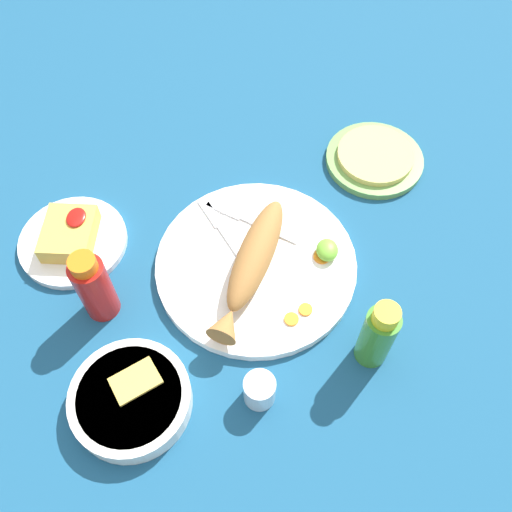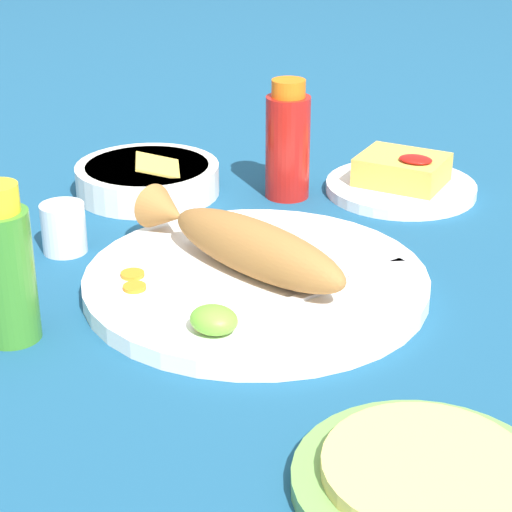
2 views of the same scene
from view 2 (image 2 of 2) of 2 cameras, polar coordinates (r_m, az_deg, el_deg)
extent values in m
plane|color=navy|center=(0.95, 0.00, -2.09)|extent=(4.00, 4.00, 0.00)
cylinder|color=white|center=(0.94, 0.00, -1.60)|extent=(0.35, 0.35, 0.02)
ellipsoid|color=#996633|center=(0.93, 0.00, 0.46)|extent=(0.24, 0.12, 0.06)
cone|color=#996633|center=(1.02, -5.51, 2.73)|extent=(0.06, 0.06, 0.05)
cube|color=silver|center=(0.96, 2.27, -0.43)|extent=(0.10, 0.07, 0.00)
cube|color=silver|center=(0.97, 7.68, -0.22)|extent=(0.07, 0.05, 0.00)
cube|color=silver|center=(0.89, 3.27, -2.41)|extent=(0.06, 0.11, 0.00)
cube|color=silver|center=(0.95, 7.64, -0.90)|extent=(0.05, 0.07, 0.00)
cylinder|color=orange|center=(0.94, -7.61, -1.12)|extent=(0.02, 0.02, 0.00)
cylinder|color=orange|center=(0.91, -7.49, -1.92)|extent=(0.02, 0.02, 0.00)
cylinder|color=orange|center=(0.84, -2.74, -4.22)|extent=(0.03, 0.03, 0.00)
ellipsoid|color=#6BB233|center=(0.83, -2.61, -3.95)|extent=(0.04, 0.04, 0.02)
cylinder|color=#B21914|center=(1.17, 1.96, 6.69)|extent=(0.06, 0.06, 0.13)
cylinder|color=orange|center=(1.15, 2.02, 10.28)|extent=(0.04, 0.04, 0.02)
cylinder|color=#3D8428|center=(0.86, -15.11, -1.23)|extent=(0.05, 0.05, 0.13)
cylinder|color=silver|center=(1.04, -11.75, 1.69)|extent=(0.05, 0.05, 0.06)
cylinder|color=white|center=(1.05, -11.68, 0.92)|extent=(0.04, 0.04, 0.03)
cylinder|color=white|center=(1.21, 8.90, 4.16)|extent=(0.19, 0.19, 0.01)
cube|color=gold|center=(1.20, 8.97, 5.28)|extent=(0.11, 0.09, 0.04)
ellipsoid|color=#AD140F|center=(1.18, 9.80, 5.88)|extent=(0.04, 0.03, 0.01)
cylinder|color=white|center=(1.20, -6.68, 4.72)|extent=(0.18, 0.18, 0.04)
cylinder|color=olive|center=(1.19, -6.71, 5.28)|extent=(0.16, 0.16, 0.01)
cube|color=gold|center=(1.17, -5.44, 5.45)|extent=(0.11, 0.10, 0.02)
cylinder|color=#6B9E4C|center=(0.68, 10.39, -13.62)|extent=(0.19, 0.19, 0.01)
cylinder|color=#E0C666|center=(0.68, 10.48, -12.76)|extent=(0.15, 0.15, 0.01)
camera|label=1|loc=(1.24, -30.68, 42.79)|focal=40.00mm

